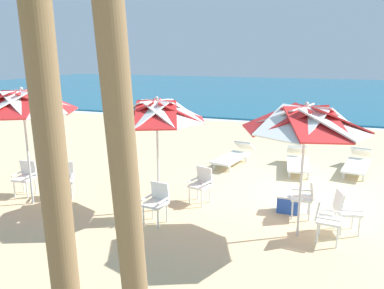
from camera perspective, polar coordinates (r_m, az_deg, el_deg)
ground_plane at (r=9.95m, az=17.45°, el=-7.60°), size 80.00×80.00×0.00m
sea at (r=37.89m, az=19.33°, el=7.59°), size 80.00×36.00×0.10m
surf_foam at (r=19.74m, az=18.72°, el=2.67°), size 80.00×0.70×0.01m
beach_umbrella_0 at (r=7.22m, az=16.73°, el=3.53°), size 2.34×2.34×2.64m
plastic_chair_0 at (r=8.60m, az=16.62°, el=-7.39°), size 0.51×0.48×0.87m
plastic_chair_1 at (r=7.66m, az=19.48°, el=-10.25°), size 0.51×0.48×0.87m
plastic_chair_2 at (r=8.15m, az=22.01°, el=-9.00°), size 0.57×0.55×0.87m
beach_umbrella_1 at (r=8.19m, az=-5.33°, el=4.84°), size 2.19×2.19×2.60m
plastic_chair_3 at (r=8.03m, az=-5.32°, el=-8.37°), size 0.50×0.52×0.87m
plastic_chair_4 at (r=8.16m, az=-9.95°, el=-8.16°), size 0.56×0.58×0.87m
plastic_chair_5 at (r=9.03m, az=1.42°, el=-5.78°), size 0.55×0.57×0.87m
beach_umbrella_2 at (r=9.33m, az=-24.17°, el=5.75°), size 2.40×2.40×2.77m
plastic_chair_6 at (r=9.93m, az=-18.64°, el=-4.71°), size 0.61×0.62×0.87m
plastic_chair_7 at (r=9.33m, az=-19.08°, el=-5.91°), size 0.62×0.61×0.87m
plastic_chair_8 at (r=10.41m, az=-23.77°, el=-4.32°), size 0.49×0.52×0.87m
sun_lounger_0 at (r=12.42m, az=23.67°, el=-2.57°), size 0.99×2.22×0.62m
sun_lounger_1 at (r=12.02m, az=15.64°, el=-2.43°), size 0.87×2.20×0.62m
sun_lounger_2 at (r=12.28m, az=6.32°, el=-1.66°), size 1.06×2.23×0.62m
palm_tree_0 at (r=4.58m, az=-21.17°, el=6.31°), size 2.83×3.32×4.89m
palm_tree_1 at (r=3.15m, az=-10.67°, el=14.79°), size 2.76×3.25×5.39m
cooler_box at (r=8.88m, az=14.32°, el=-8.60°), size 0.50×0.34×0.40m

